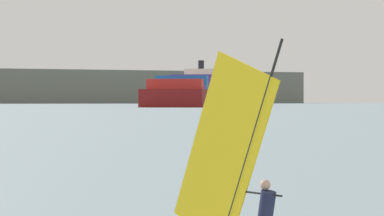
{
  "coord_description": "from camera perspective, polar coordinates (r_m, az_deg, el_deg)",
  "views": [
    {
      "loc": [
        -8.47,
        -11.2,
        3.07
      ],
      "look_at": [
        2.4,
        15.98,
        2.79
      ],
      "focal_mm": 70.34,
      "sensor_mm": 36.0,
      "label": 1
    }
  ],
  "objects": [
    {
      "name": "windsurfer",
      "position": [
        16.01,
        4.19,
        -6.21
      ],
      "size": [
        1.98,
        4.24,
        4.55
      ],
      "rotation": [
        0.0,
        0.0,
        5.09
      ],
      "color": "white",
      "rests_on": "ground_plane"
    },
    {
      "name": "cargo_ship",
      "position": [
        446.0,
        -0.1,
        1.06
      ],
      "size": [
        112.66,
        178.08,
        30.81
      ],
      "rotation": [
        0.0,
        0.0,
        4.23
      ],
      "color": "maroon",
      "rests_on": "ground_plane"
    }
  ]
}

